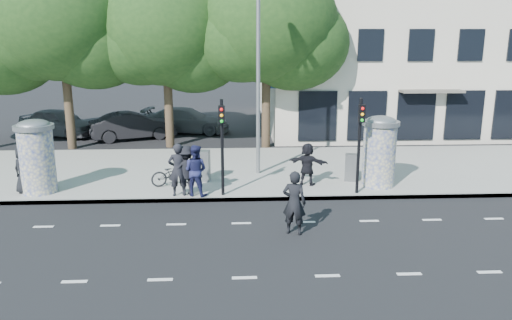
{
  "coord_description": "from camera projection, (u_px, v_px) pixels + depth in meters",
  "views": [
    {
      "loc": [
        -0.26,
        -13.08,
        5.59
      ],
      "look_at": [
        0.56,
        3.5,
        1.49
      ],
      "focal_mm": 35.0,
      "sensor_mm": 36.0,
      "label": 1
    }
  ],
  "objects": [
    {
      "name": "tree_center",
      "position": [
        266.0,
        22.0,
        24.52
      ],
      "size": [
        7.0,
        7.0,
        9.3
      ],
      "color": "#38281C",
      "rests_on": "ground"
    },
    {
      "name": "tree_near_left",
      "position": [
        165.0,
        27.0,
        24.73
      ],
      "size": [
        6.8,
        6.8,
        8.97
      ],
      "color": "#38281C",
      "rests_on": "ground"
    },
    {
      "name": "ad_column_left",
      "position": [
        37.0,
        155.0,
        17.69
      ],
      "size": [
        1.36,
        1.36,
        2.65
      ],
      "color": "beige",
      "rests_on": "sidewalk"
    },
    {
      "name": "ped_b",
      "position": [
        178.0,
        170.0,
        17.41
      ],
      "size": [
        0.75,
        0.56,
        1.88
      ],
      "primitive_type": "imported",
      "rotation": [
        0.0,
        0.0,
        3.31
      ],
      "color": "black",
      "rests_on": "sidewalk"
    },
    {
      "name": "car_mid",
      "position": [
        133.0,
        126.0,
        27.89
      ],
      "size": [
        3.13,
        4.93,
        1.53
      ],
      "primitive_type": "imported",
      "rotation": [
        0.0,
        0.0,
        1.92
      ],
      "color": "black",
      "rests_on": "ground"
    },
    {
      "name": "bicycle",
      "position": [
        174.0,
        173.0,
        18.75
      ],
      "size": [
        1.2,
        1.84,
        0.92
      ],
      "primitive_type": "imported",
      "rotation": [
        0.0,
        0.0,
        1.94
      ],
      "color": "black",
      "rests_on": "sidewalk"
    },
    {
      "name": "traffic_pole_far",
      "position": [
        360.0,
        136.0,
        17.38
      ],
      "size": [
        0.22,
        0.31,
        3.4
      ],
      "color": "black",
      "rests_on": "sidewalk"
    },
    {
      "name": "curb",
      "position": [
        240.0,
        199.0,
        17.46
      ],
      "size": [
        40.0,
        0.1,
        0.16
      ],
      "primitive_type": "cube",
      "color": "slate",
      "rests_on": "ground"
    },
    {
      "name": "ped_a",
      "position": [
        24.0,
        170.0,
        17.66
      ],
      "size": [
        0.99,
        0.82,
        1.73
      ],
      "primitive_type": "imported",
      "rotation": [
        0.0,
        0.0,
        2.77
      ],
      "color": "black",
      "rests_on": "sidewalk"
    },
    {
      "name": "cabinet_left",
      "position": [
        202.0,
        166.0,
        19.29
      ],
      "size": [
        0.63,
        0.5,
        1.2
      ],
      "primitive_type": "cube",
      "rotation": [
        0.0,
        0.0,
        -0.15
      ],
      "color": "slate",
      "rests_on": "sidewalk"
    },
    {
      "name": "man_road",
      "position": [
        294.0,
        203.0,
        14.37
      ],
      "size": [
        0.8,
        0.66,
        1.89
      ],
      "primitive_type": "imported",
      "rotation": [
        0.0,
        0.0,
        2.8
      ],
      "color": "black",
      "rests_on": "ground"
    },
    {
      "name": "building",
      "position": [
        418.0,
        31.0,
        32.56
      ],
      "size": [
        20.3,
        15.85,
        12.0
      ],
      "color": "beige",
      "rests_on": "ground"
    },
    {
      "name": "car_right",
      "position": [
        186.0,
        120.0,
        29.92
      ],
      "size": [
        2.9,
        5.39,
        1.48
      ],
      "primitive_type": "imported",
      "rotation": [
        0.0,
        0.0,
        1.4
      ],
      "color": "slate",
      "rests_on": "ground"
    },
    {
      "name": "lane_dash_far",
      "position": [
        241.0,
        223.0,
        15.39
      ],
      "size": [
        32.0,
        0.12,
        0.01
      ],
      "primitive_type": "cube",
      "color": "silver",
      "rests_on": "ground"
    },
    {
      "name": "ped_f",
      "position": [
        307.0,
        164.0,
        18.71
      ],
      "size": [
        1.59,
        1.08,
        1.62
      ],
      "primitive_type": "imported",
      "rotation": [
        0.0,
        0.0,
        2.74
      ],
      "color": "black",
      "rests_on": "sidewalk"
    },
    {
      "name": "ad_column_right",
      "position": [
        379.0,
        150.0,
        18.47
      ],
      "size": [
        1.36,
        1.36,
        2.65
      ],
      "color": "beige",
      "rests_on": "sidewalk"
    },
    {
      "name": "ground",
      "position": [
        242.0,
        241.0,
        14.04
      ],
      "size": [
        120.0,
        120.0,
        0.0
      ],
      "primitive_type": "plane",
      "color": "black",
      "rests_on": "ground"
    },
    {
      "name": "ped_c",
      "position": [
        195.0,
        170.0,
        17.44
      ],
      "size": [
        1.06,
        0.94,
        1.82
      ],
      "primitive_type": "imported",
      "rotation": [
        0.0,
        0.0,
        2.81
      ],
      "color": "#1D204A",
      "rests_on": "sidewalk"
    },
    {
      "name": "cabinet_right",
      "position": [
        352.0,
        167.0,
        19.32
      ],
      "size": [
        0.58,
        0.48,
        1.06
      ],
      "primitive_type": "cube",
      "rotation": [
        0.0,
        0.0,
        -0.24
      ],
      "color": "slate",
      "rests_on": "sidewalk"
    },
    {
      "name": "car_left",
      "position": [
        59.0,
        122.0,
        28.76
      ],
      "size": [
        3.66,
        5.13,
        1.62
      ],
      "primitive_type": "imported",
      "rotation": [
        0.0,
        0.0,
        1.16
      ],
      "color": "#55575D",
      "rests_on": "ground"
    },
    {
      "name": "street_lamp",
      "position": [
        258.0,
        58.0,
        19.36
      ],
      "size": [
        0.25,
        0.93,
        8.0
      ],
      "color": "slate",
      "rests_on": "sidewalk"
    },
    {
      "name": "traffic_pole_near",
      "position": [
        222.0,
        138.0,
        17.15
      ],
      "size": [
        0.22,
        0.31,
        3.4
      ],
      "color": "black",
      "rests_on": "sidewalk"
    },
    {
      "name": "tree_mid_left",
      "position": [
        61.0,
        18.0,
        24.2
      ],
      "size": [
        7.2,
        7.2,
        9.57
      ],
      "color": "#38281C",
      "rests_on": "ground"
    },
    {
      "name": "ped_d",
      "position": [
        186.0,
        170.0,
        17.54
      ],
      "size": [
        1.27,
        0.92,
        1.77
      ],
      "primitive_type": "imported",
      "rotation": [
        0.0,
        0.0,
        3.39
      ],
      "color": "black",
      "rests_on": "sidewalk"
    },
    {
      "name": "lane_dash_near",
      "position": [
        244.0,
        278.0,
        11.9
      ],
      "size": [
        32.0,
        0.12,
        0.01
      ],
      "primitive_type": "cube",
      "color": "silver",
      "rests_on": "ground"
    },
    {
      "name": "sidewalk",
      "position": [
        238.0,
        170.0,
        21.29
      ],
      "size": [
        40.0,
        8.0,
        0.15
      ],
      "primitive_type": "cube",
      "color": "gray",
      "rests_on": "ground"
    }
  ]
}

